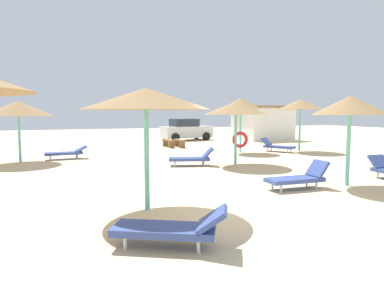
{
  "coord_description": "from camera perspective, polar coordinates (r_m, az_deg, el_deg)",
  "views": [
    {
      "loc": [
        -3.98,
        -7.33,
        2.22
      ],
      "look_at": [
        0.0,
        3.0,
        1.2
      ],
      "focal_mm": 31.96,
      "sensor_mm": 36.0,
      "label": 1
    }
  ],
  "objects": [
    {
      "name": "ground_plane",
      "position": [
        8.63,
        7.28,
        -9.69
      ],
      "size": [
        80.0,
        80.0,
        0.0
      ],
      "primitive_type": "plane",
      "color": "beige"
    },
    {
      "name": "parasol_0",
      "position": [
        11.3,
        24.87,
        5.77
      ],
      "size": [
        2.23,
        2.23,
        2.71
      ],
      "color": "#6BC6BC",
      "rests_on": "ground"
    },
    {
      "name": "parasol_1",
      "position": [
        14.62,
        7.35,
        5.84
      ],
      "size": [
        2.74,
        2.74,
        2.68
      ],
      "color": "#6BC6BC",
      "rests_on": "ground"
    },
    {
      "name": "parasol_2",
      "position": [
        7.74,
        -7.67,
        7.41
      ],
      "size": [
        2.9,
        2.9,
        2.77
      ],
      "color": "#6BC6BC",
      "rests_on": "ground"
    },
    {
      "name": "parasol_4",
      "position": [
        16.92,
        -27.03,
        5.28
      ],
      "size": [
        2.95,
        2.95,
        2.73
      ],
      "color": "#6BC6BC",
      "rests_on": "ground"
    },
    {
      "name": "parasol_6",
      "position": [
        19.2,
        8.15,
        6.65
      ],
      "size": [
        2.22,
        2.22,
        3.02
      ],
      "color": "#6BC6BC",
      "rests_on": "ground"
    },
    {
      "name": "parasol_7",
      "position": [
        20.51,
        17.64,
        6.27
      ],
      "size": [
        2.54,
        2.54,
        2.97
      ],
      "color": "#6BC6BC",
      "rests_on": "ground"
    },
    {
      "name": "lounger_0",
      "position": [
        10.47,
        17.36,
        -5.41
      ],
      "size": [
        1.86,
        0.69,
        0.81
      ],
      "color": "#33478C",
      "rests_on": "ground"
    },
    {
      "name": "lounger_1",
      "position": [
        14.33,
        0.07,
        -2.35
      ],
      "size": [
        1.97,
        1.15,
        0.77
      ],
      "color": "#33478C",
      "rests_on": "ground"
    },
    {
      "name": "lounger_2",
      "position": [
        5.83,
        -3.32,
        -13.83
      ],
      "size": [
        1.97,
        1.46,
        0.69
      ],
      "color": "#33478C",
      "rests_on": "ground"
    },
    {
      "name": "lounger_4",
      "position": [
        17.44,
        -20.17,
        -1.35
      ],
      "size": [
        1.96,
        0.79,
        0.62
      ],
      "color": "#33478C",
      "rests_on": "ground"
    },
    {
      "name": "lounger_6",
      "position": [
        20.01,
        13.99,
        -0.34
      ],
      "size": [
        1.49,
        1.94,
        0.76
      ],
      "color": "#33478C",
      "rests_on": "ground"
    },
    {
      "name": "bench_0",
      "position": [
        22.04,
        -3.94,
        0.38
      ],
      "size": [
        0.49,
        1.52,
        0.49
      ],
      "color": "brown",
      "rests_on": "ground"
    },
    {
      "name": "bench_1",
      "position": [
        21.97,
        -2.05,
        0.37
      ],
      "size": [
        0.47,
        1.52,
        0.49
      ],
      "color": "brown",
      "rests_on": "ground"
    },
    {
      "name": "parked_car",
      "position": [
        27.54,
        -1.03,
        2.36
      ],
      "size": [
        4.15,
        2.3,
        1.72
      ],
      "color": "silver",
      "rests_on": "ground"
    },
    {
      "name": "beach_cabana",
      "position": [
        28.79,
        11.64,
        3.54
      ],
      "size": [
        4.25,
        4.1,
        2.77
      ],
      "color": "white",
      "rests_on": "ground"
    }
  ]
}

